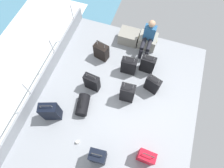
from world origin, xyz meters
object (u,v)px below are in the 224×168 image
suitcase_3 (153,85)px  suitcase_8 (129,66)px  suitcase_7 (101,52)px  passenger_seated (148,37)px  duffel_bag (83,105)px  cargo_crate_1 (148,41)px  suitcase_1 (98,157)px  suitcase_4 (92,82)px  suitcase_6 (148,64)px  suitcase_2 (51,112)px  suitcase_5 (127,93)px  paper_cup (77,142)px  suitcase_0 (146,157)px  cargo_crate_0 (129,37)px

suitcase_3 → suitcase_8: (-0.80, 0.37, -0.00)m
suitcase_7 → suitcase_8: suitcase_8 is taller
passenger_seated → duffel_bag: 2.75m
cargo_crate_1 → suitcase_1: (-0.27, -3.76, 0.14)m
suitcase_4 → suitcase_6: bearing=38.9°
passenger_seated → suitcase_6: bearing=-74.1°
passenger_seated → suitcase_8: bearing=-107.1°
suitcase_4 → suitcase_7: (-0.12, 1.08, -0.02)m
suitcase_2 → suitcase_5: bearing=33.3°
cargo_crate_1 → suitcase_7: 1.53m
duffel_bag → paper_cup: bearing=-76.5°
suitcase_0 → suitcase_8: 2.50m
passenger_seated → paper_cup: passenger_seated is taller
suitcase_6 → suitcase_7: suitcase_6 is taller
suitcase_6 → paper_cup: (-1.13, -2.66, -0.25)m
suitcase_3 → suitcase_4: (-1.61, -0.48, 0.01)m
cargo_crate_1 → duffel_bag: duffel_bag is taller
cargo_crate_0 → paper_cup: size_ratio=6.55×
cargo_crate_0 → suitcase_7: bearing=-124.6°
suitcase_5 → suitcase_8: size_ratio=1.20×
suitcase_8 → passenger_seated: bearing=72.9°
cargo_crate_1 → suitcase_0: bearing=-76.8°
cargo_crate_1 → paper_cup: 3.70m
suitcase_8 → suitcase_0: bearing=-64.1°
passenger_seated → suitcase_3: size_ratio=1.54×
suitcase_2 → suitcase_8: 2.49m
cargo_crate_0 → passenger_seated: (0.61, -0.17, 0.39)m
suitcase_6 → paper_cup: size_ratio=7.34×
cargo_crate_0 → suitcase_7: size_ratio=0.91×
cargo_crate_1 → passenger_seated: 0.42m
cargo_crate_0 → cargo_crate_1: cargo_crate_1 is taller
suitcase_4 → suitcase_3: bearing=16.5°
suitcase_8 → paper_cup: 2.52m
cargo_crate_1 → suitcase_0: (0.79, -3.40, 0.05)m
suitcase_3 → suitcase_0: bearing=-81.1°
cargo_crate_1 → paper_cup: (-0.92, -3.58, -0.15)m
suitcase_3 → suitcase_5: 0.76m
passenger_seated → suitcase_5: size_ratio=1.22×
suitcase_3 → suitcase_4: bearing=-163.5°
suitcase_1 → suitcase_5: 1.76m
passenger_seated → suitcase_0: 3.33m
passenger_seated → duffel_bag: (-1.14, -2.46, -0.42)m
cargo_crate_1 → suitcase_7: bearing=-143.5°
paper_cup → suitcase_3: bearing=55.6°
suitcase_0 → suitcase_7: suitcase_7 is taller
suitcase_1 → paper_cup: size_ratio=7.93×
cargo_crate_1 → suitcase_6: 0.95m
suitcase_4 → duffel_bag: size_ratio=1.12×
duffel_bag → suitcase_6: bearing=51.9°
cargo_crate_0 → cargo_crate_1: bearing=1.6°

